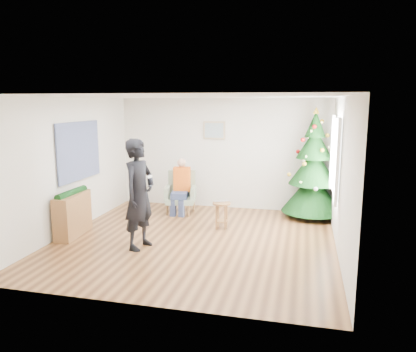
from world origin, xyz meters
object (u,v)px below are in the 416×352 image
(standing_man, at_px, (139,194))
(console, at_px, (73,215))
(christmas_tree, at_px, (314,169))
(stool, at_px, (222,215))
(armchair, at_px, (181,198))

(standing_man, distance_m, console, 1.63)
(christmas_tree, height_order, console, christmas_tree)
(standing_man, bearing_deg, console, 91.28)
(christmas_tree, distance_m, console, 5.06)
(stool, xyz_separation_m, standing_man, (-1.16, -1.38, 0.68))
(standing_man, bearing_deg, stool, -26.82)
(christmas_tree, height_order, armchair, christmas_tree)
(armchair, distance_m, console, 2.52)
(christmas_tree, relative_size, armchair, 2.52)
(christmas_tree, distance_m, armchair, 3.02)
(armchair, bearing_deg, standing_man, -100.07)
(standing_man, bearing_deg, christmas_tree, -34.34)
(standing_man, relative_size, console, 1.90)
(standing_man, xyz_separation_m, console, (-1.50, 0.32, -0.55))
(console, bearing_deg, armchair, 48.00)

